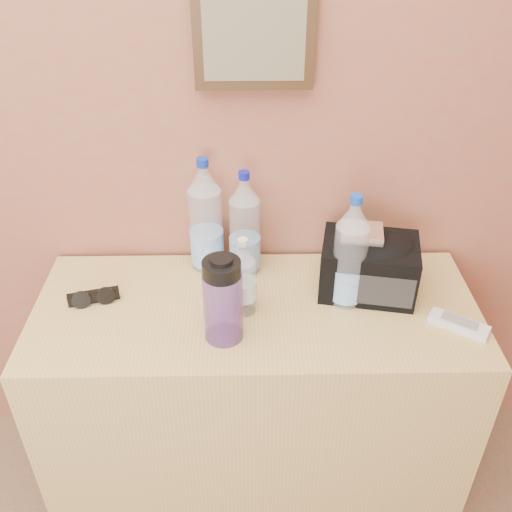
{
  "coord_description": "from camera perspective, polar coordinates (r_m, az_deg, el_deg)",
  "views": [
    {
      "loc": [
        0.53,
        0.53,
        1.75
      ],
      "look_at": [
        0.56,
        1.71,
        0.94
      ],
      "focal_mm": 40.0,
      "sensor_mm": 36.0,
      "label": 1
    }
  ],
  "objects": [
    {
      "name": "picture_frame",
      "position": [
        1.49,
        -0.19,
        20.98
      ],
      "size": [
        0.3,
        0.03,
        0.25
      ],
      "primitive_type": null,
      "color": "#382311",
      "rests_on": "room_shell"
    },
    {
      "name": "dresser",
      "position": [
        1.82,
        -0.01,
        -14.32
      ],
      "size": [
        1.21,
        0.5,
        0.76
      ],
      "primitive_type": "cube",
      "color": "#A1804D",
      "rests_on": "ground"
    },
    {
      "name": "pet_large_b",
      "position": [
        1.62,
        -1.14,
        2.77
      ],
      "size": [
        0.09,
        0.09,
        0.32
      ],
      "rotation": [
        0.0,
        0.0,
        0.32
      ],
      "color": "silver",
      "rests_on": "dresser"
    },
    {
      "name": "pet_large_c",
      "position": [
        1.63,
        -5.05,
        3.51
      ],
      "size": [
        0.09,
        0.09,
        0.35
      ],
      "rotation": [
        0.0,
        0.0,
        0.1
      ],
      "color": "#ABC6DC",
      "rests_on": "dresser"
    },
    {
      "name": "pet_large_d",
      "position": [
        1.51,
        9.37,
        -0.08
      ],
      "size": [
        0.09,
        0.09,
        0.33
      ],
      "rotation": [
        0.0,
        0.0,
        0.07
      ],
      "color": "silver",
      "rests_on": "dresser"
    },
    {
      "name": "pet_small",
      "position": [
        1.49,
        -1.27,
        -2.43
      ],
      "size": [
        0.06,
        0.06,
        0.23
      ],
      "rotation": [
        0.0,
        0.0,
        0.33
      ],
      "color": "silver",
      "rests_on": "dresser"
    },
    {
      "name": "nalgene_bottle",
      "position": [
        1.39,
        -3.34,
        -4.34
      ],
      "size": [
        0.1,
        0.1,
        0.24
      ],
      "rotation": [
        0.0,
        0.0,
        0.21
      ],
      "color": "#5B338B",
      "rests_on": "dresser"
    },
    {
      "name": "sunglasses",
      "position": [
        1.62,
        -15.92,
        -3.92
      ],
      "size": [
        0.15,
        0.09,
        0.04
      ],
      "primitive_type": null,
      "rotation": [
        0.0,
        0.0,
        0.27
      ],
      "color": "black",
      "rests_on": "dresser"
    },
    {
      "name": "ac_remote",
      "position": [
        1.58,
        19.62,
        -6.46
      ],
      "size": [
        0.15,
        0.12,
        0.02
      ],
      "primitive_type": "cube",
      "rotation": [
        0.0,
        0.0,
        -0.59
      ],
      "color": "silver",
      "rests_on": "dresser"
    },
    {
      "name": "toiletry_bag",
      "position": [
        1.6,
        11.21,
        -0.74
      ],
      "size": [
        0.29,
        0.23,
        0.17
      ],
      "primitive_type": null,
      "rotation": [
        0.0,
        0.0,
        -0.19
      ],
      "color": "black",
      "rests_on": "dresser"
    },
    {
      "name": "foil_packet",
      "position": [
        1.54,
        10.54,
        2.3
      ],
      "size": [
        0.12,
        0.11,
        0.02
      ],
      "primitive_type": "cube",
      "rotation": [
        0.0,
        0.0,
        -0.15
      ],
      "color": "silver",
      "rests_on": "toiletry_bag"
    }
  ]
}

